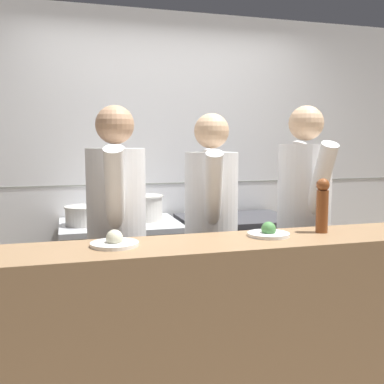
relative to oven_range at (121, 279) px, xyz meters
name	(u,v)px	position (x,y,z in m)	size (l,w,h in m)	color
wall_back_tiled	(168,166)	(0.47, 0.40, 0.85)	(8.00, 0.06, 2.60)	white
oven_range	(121,279)	(0.00, 0.00, 0.00)	(0.90, 0.71, 0.89)	#232326
prep_counter	(236,270)	(0.95, 0.00, 0.00)	(0.91, 0.65, 0.89)	#38383D
pass_counter	(242,333)	(0.48, -1.29, 0.05)	(2.50, 0.45, 1.00)	#93704C
stock_pot	(84,215)	(-0.27, -0.04, 0.52)	(0.28, 0.28, 0.14)	beige
sauce_pot	(144,207)	(0.20, 0.04, 0.55)	(0.30, 0.30, 0.20)	beige
mixing_bowl_steel	(225,212)	(0.85, -0.03, 0.49)	(0.20, 0.20, 0.10)	#B7BABF
plated_dish_main	(115,242)	(-0.17, -1.25, 0.57)	(0.24, 0.24, 0.08)	white
plated_dish_appetiser	(268,232)	(0.65, -1.24, 0.57)	(0.23, 0.23, 0.08)	white
pepper_mill	(322,204)	(0.98, -1.23, 0.71)	(0.07, 0.07, 0.30)	brown
chef_head_cook	(117,234)	(-0.11, -0.75, 0.51)	(0.40, 0.75, 1.72)	black
chef_sous	(211,230)	(0.51, -0.69, 0.49)	(0.42, 0.73, 1.68)	black
chef_line	(303,221)	(1.15, -0.74, 0.52)	(0.38, 0.76, 1.74)	black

